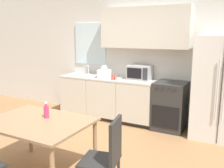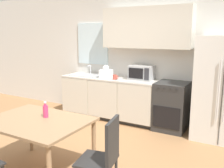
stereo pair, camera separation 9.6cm
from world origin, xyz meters
name	(u,v)px [view 1 (the left image)]	position (x,y,z in m)	size (l,w,h in m)	color
ground_plane	(75,158)	(0.00, 0.00, 0.00)	(12.00, 12.00, 0.00)	#9E7047
wall_back	(135,50)	(0.04, 2.12, 1.46)	(12.00, 0.38, 2.70)	silver
kitchen_counter	(108,98)	(-0.45, 1.82, 0.45)	(2.15, 0.63, 0.89)	#333333
oven_range	(170,106)	(0.91, 1.81, 0.45)	(0.58, 0.64, 0.91)	#2D2D2D
refrigerator	(223,88)	(1.81, 1.78, 0.89)	(0.93, 0.72, 1.78)	silver
kitchen_sink	(84,75)	(-1.05, 1.83, 0.90)	(0.70, 0.44, 0.21)	#B7BABC
microwave	(140,72)	(0.23, 1.94, 1.03)	(0.48, 0.31, 0.29)	#B7BABC
coffee_mug	(113,77)	(-0.24, 1.68, 0.94)	(0.11, 0.08, 0.10)	#BF4C3F
grocery_bag_0	(104,73)	(-0.48, 1.74, 1.00)	(0.28, 0.25, 0.28)	white
dining_table	(38,127)	(-0.14, -0.56, 0.65)	(1.30, 0.95, 0.73)	#997551
dining_chair_side	(108,154)	(0.88, -0.59, 0.54)	(0.47, 0.47, 0.93)	#282828
drink_bottle	(46,111)	(-0.11, -0.43, 0.82)	(0.07, 0.07, 0.21)	#DB386B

